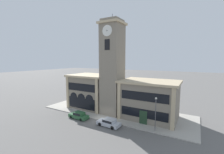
# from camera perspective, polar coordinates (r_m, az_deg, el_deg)

# --- Properties ---
(ground_plane) EXTENTS (300.00, 300.00, 0.00)m
(ground_plane) POSITION_cam_1_polar(r_m,az_deg,el_deg) (32.11, -4.15, -16.26)
(ground_plane) COLOR #605E5B
(sidewalk_kerb) EXTENTS (35.37, 12.23, 0.15)m
(sidewalk_kerb) POSITION_cam_1_polar(r_m,az_deg,el_deg) (36.96, 1.29, -12.99)
(sidewalk_kerb) COLOR #A39E93
(sidewalk_kerb) RESTS_ON ground_plane
(clock_tower) EXTENTS (5.04, 5.04, 22.31)m
(clock_tower) POSITION_cam_1_polar(r_m,az_deg,el_deg) (33.60, 0.15, 3.43)
(clock_tower) COLOR gray
(clock_tower) RESTS_ON ground_plane
(town_hall_left_wing) EXTENTS (10.59, 8.44, 8.62)m
(town_hall_left_wing) POSITION_cam_1_polar(r_m,az_deg,el_deg) (39.91, -7.97, -5.21)
(town_hall_left_wing) COLOR gray
(town_hall_left_wing) RESTS_ON ground_plane
(town_hall_right_wing) EXTENTS (11.91, 8.44, 8.14)m
(town_hall_right_wing) POSITION_cam_1_polar(r_m,az_deg,el_deg) (33.05, 14.02, -8.26)
(town_hall_right_wing) COLOR gray
(town_hall_right_wing) RESTS_ON ground_plane
(parked_car_near) EXTENTS (4.61, 1.94, 1.43)m
(parked_car_near) POSITION_cam_1_polar(r_m,az_deg,el_deg) (33.60, -12.52, -14.00)
(parked_car_near) COLOR #285633
(parked_car_near) RESTS_ON ground_plane
(parked_car_mid) EXTENTS (4.59, 2.08, 1.44)m
(parked_car_mid) POSITION_cam_1_polar(r_m,az_deg,el_deg) (29.40, -1.22, -16.88)
(parked_car_mid) COLOR #B2B7C1
(parked_car_mid) RESTS_ON ground_plane
(street_lamp) EXTENTS (0.36, 0.36, 5.97)m
(street_lamp) POSITION_cam_1_polar(r_m,az_deg,el_deg) (27.23, 16.30, -11.67)
(street_lamp) COLOR #4C4C51
(street_lamp) RESTS_ON sidewalk_kerb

